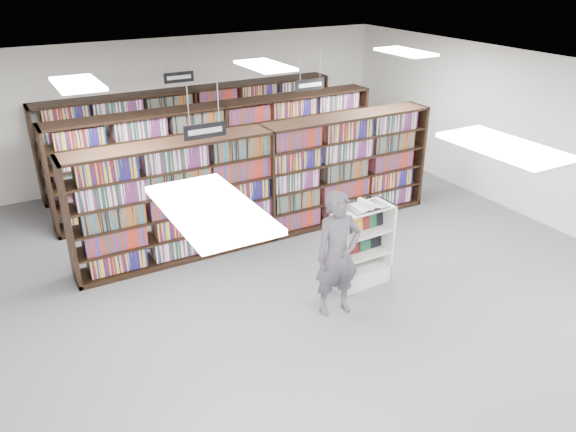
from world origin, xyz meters
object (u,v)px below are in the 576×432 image
endcap_display (359,256)px  shopper (338,255)px  open_book (366,205)px  bookshelf_row_near (267,184)px

endcap_display → shopper: size_ratio=0.71×
endcap_display → open_book: size_ratio=2.11×
endcap_display → open_book: bearing=-66.9°
open_book → endcap_display: bearing=114.5°
endcap_display → shopper: shopper is taller
bookshelf_row_near → shopper: (-0.26, -2.70, -0.10)m
open_book → shopper: bearing=-151.2°
open_book → shopper: 1.02m
endcap_display → open_book: open_book is taller
bookshelf_row_near → open_book: bearing=-76.3°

